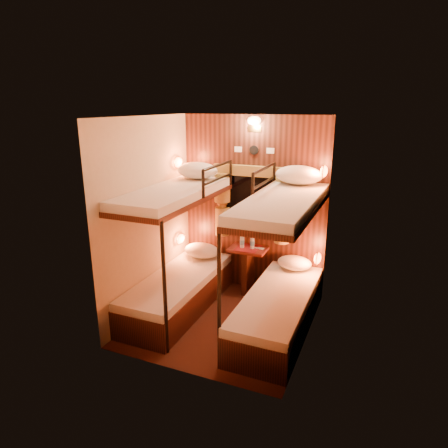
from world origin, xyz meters
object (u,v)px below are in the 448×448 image
at_px(bunk_left, 178,268).
at_px(bottle_right, 252,242).
at_px(table, 248,264).
at_px(bottle_left, 242,241).
at_px(bunk_right, 279,285).

distance_m(bunk_left, bottle_right, 1.06).
bearing_deg(bottle_right, bunk_left, -132.65).
relative_size(table, bottle_left, 3.05).
bearing_deg(bottle_right, bottle_left, -174.72).
bearing_deg(bunk_right, bottle_right, 127.26).
height_order(bunk_right, bottle_right, bunk_right).
distance_m(table, bottle_left, 0.34).
bearing_deg(table, bunk_left, -129.67).
bearing_deg(bottle_left, table, 17.00).
bearing_deg(bunk_right, bottle_left, 133.75).
xyz_separation_m(bunk_left, bottle_left, (0.57, 0.76, 0.18)).
relative_size(bunk_left, bunk_right, 1.00).
height_order(bunk_left, bottle_left, bunk_left).
xyz_separation_m(bunk_right, bottle_left, (-0.73, 0.76, 0.18)).
xyz_separation_m(table, bottle_right, (0.06, -0.01, 0.33)).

